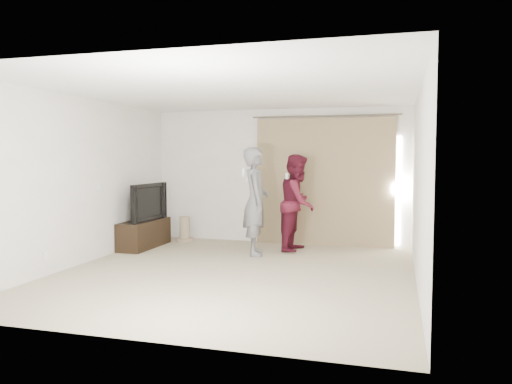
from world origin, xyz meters
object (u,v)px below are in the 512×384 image
tv_console (144,234)px  tv (144,202)px  person_man (256,201)px  person_woman (298,203)px

tv_console → tv: tv is taller
person_man → tv_console: bearing=177.3°
person_woman → tv: bearing=-170.4°
tv_console → person_man: person_man is taller
tv → person_woman: bearing=-78.1°
tv → person_woman: (2.80, 0.47, 0.02)m
tv_console → person_woman: person_woman is taller
tv_console → person_woman: size_ratio=0.76×
tv → person_man: person_man is taller
tv_console → tv: bearing=0.0°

